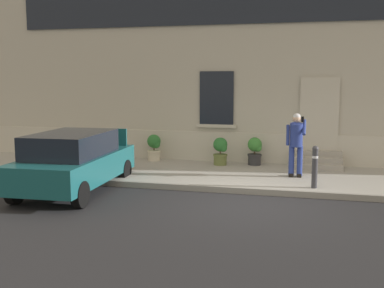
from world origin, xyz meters
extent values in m
plane|color=#232326|center=(0.00, 0.00, 0.00)|extent=(80.00, 80.00, 0.00)
cube|color=#99968E|center=(0.00, 2.80, 0.07)|extent=(24.00, 3.60, 0.15)
cube|color=gray|center=(0.00, 0.94, 0.07)|extent=(24.00, 0.12, 0.15)
cube|color=#B2AD9E|center=(0.00, 5.30, 3.75)|extent=(24.00, 1.40, 7.50)
cube|color=#BCB7A8|center=(0.00, 4.58, 0.55)|extent=(24.00, 0.08, 1.10)
cube|color=brown|center=(1.54, 4.57, 1.68)|extent=(1.00, 0.08, 2.10)
cube|color=#BCB7A8|center=(1.54, 4.55, 1.73)|extent=(1.16, 0.06, 2.24)
cube|color=black|center=(-1.66, 4.57, 2.20)|extent=(1.10, 0.06, 1.70)
cube|color=#BCB7A8|center=(-1.66, 4.54, 1.30)|extent=(1.30, 0.12, 0.10)
cube|color=#9E998E|center=(1.54, 3.80, 0.23)|extent=(1.43, 0.32, 0.16)
cube|color=#9E998E|center=(1.54, 4.12, 0.31)|extent=(1.43, 0.32, 0.32)
cube|color=#9E998E|center=(1.54, 4.44, 0.39)|extent=(1.43, 0.32, 0.48)
cube|color=#165156|center=(-4.39, 0.16, 0.62)|extent=(1.90, 4.06, 0.64)
cube|color=black|center=(-4.38, 0.01, 1.22)|extent=(1.63, 2.46, 0.56)
cube|color=black|center=(-4.47, 2.17, 0.40)|extent=(1.67, 0.16, 0.20)
cube|color=yellow|center=(-4.47, 2.17, 0.58)|extent=(0.52, 0.04, 0.12)
cube|color=#B21414|center=(-5.22, 2.14, 0.84)|extent=(0.16, 0.05, 0.18)
cube|color=#B21414|center=(-3.71, 2.20, 0.84)|extent=(0.16, 0.05, 0.18)
cube|color=#165156|center=(-4.46, 1.91, 1.12)|extent=(1.49, 0.12, 0.60)
cylinder|color=black|center=(-5.13, -1.27, 0.30)|extent=(0.22, 0.61, 0.60)
cylinder|color=black|center=(-3.54, -1.21, 0.30)|extent=(0.22, 0.61, 0.60)
cylinder|color=black|center=(-5.24, 1.53, 0.30)|extent=(0.22, 0.61, 0.60)
cylinder|color=black|center=(-3.65, 1.59, 0.30)|extent=(0.22, 0.61, 0.60)
cylinder|color=#333338|center=(1.42, 1.35, 0.62)|extent=(0.14, 0.14, 0.95)
sphere|color=#333338|center=(1.42, 1.35, 1.12)|extent=(0.15, 0.15, 0.15)
cylinder|color=silver|center=(1.42, 1.35, 0.92)|extent=(0.15, 0.15, 0.06)
cylinder|color=navy|center=(0.82, 2.58, 0.60)|extent=(0.15, 0.15, 0.82)
cube|color=black|center=(0.82, 2.64, 0.20)|extent=(0.12, 0.28, 0.10)
cylinder|color=navy|center=(1.04, 2.58, 0.60)|extent=(0.15, 0.15, 0.82)
cube|color=black|center=(1.04, 2.64, 0.20)|extent=(0.12, 0.28, 0.10)
cylinder|color=navy|center=(0.93, 2.54, 1.32)|extent=(0.34, 0.43, 0.66)
sphere|color=tan|center=(0.93, 2.47, 1.76)|extent=(0.22, 0.22, 0.22)
sphere|color=silver|center=(0.93, 2.47, 1.79)|extent=(0.21, 0.21, 0.21)
cylinder|color=navy|center=(0.71, 2.50, 1.30)|extent=(0.09, 0.17, 0.57)
cylinder|color=navy|center=(1.13, 2.50, 1.52)|extent=(0.09, 0.43, 0.41)
cube|color=black|center=(1.08, 2.45, 1.74)|extent=(0.07, 0.02, 0.15)
cylinder|color=beige|center=(-3.65, 4.14, 0.32)|extent=(0.40, 0.40, 0.34)
cylinder|color=beige|center=(-3.65, 4.14, 0.46)|extent=(0.44, 0.44, 0.05)
cylinder|color=#47331E|center=(-3.65, 4.14, 0.61)|extent=(0.04, 0.04, 0.24)
sphere|color=#286B2D|center=(-3.65, 4.14, 0.79)|extent=(0.44, 0.44, 0.44)
sphere|color=#286B2D|center=(-3.55, 4.09, 0.69)|extent=(0.24, 0.24, 0.24)
cylinder|color=#606B38|center=(-1.40, 3.89, 0.32)|extent=(0.40, 0.40, 0.34)
cylinder|color=#606B38|center=(-1.40, 3.89, 0.46)|extent=(0.44, 0.44, 0.05)
cylinder|color=#47331E|center=(-1.40, 3.89, 0.61)|extent=(0.04, 0.04, 0.24)
sphere|color=#286B2D|center=(-1.40, 3.89, 0.79)|extent=(0.44, 0.44, 0.44)
sphere|color=#286B2D|center=(-1.30, 3.84, 0.69)|extent=(0.24, 0.24, 0.24)
cylinder|color=#2D2D30|center=(-0.37, 4.16, 0.32)|extent=(0.40, 0.40, 0.34)
cylinder|color=#2D2D30|center=(-0.37, 4.16, 0.46)|extent=(0.44, 0.44, 0.05)
cylinder|color=#47331E|center=(-0.37, 4.16, 0.61)|extent=(0.04, 0.04, 0.24)
sphere|color=#387F33|center=(-0.37, 4.16, 0.79)|extent=(0.44, 0.44, 0.44)
sphere|color=#387F33|center=(-0.27, 4.11, 0.69)|extent=(0.24, 0.24, 0.24)
camera|label=1|loc=(1.27, -10.34, 2.79)|focal=44.11mm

